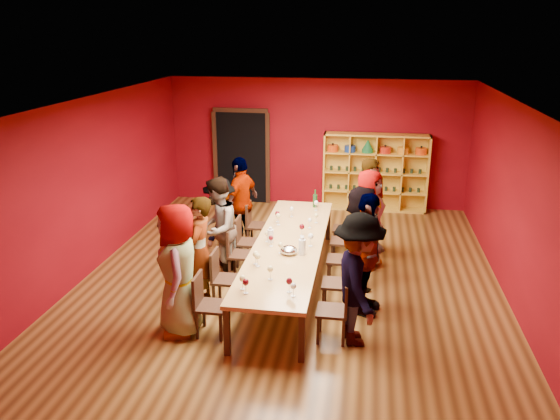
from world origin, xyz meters
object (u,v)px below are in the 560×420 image
object	(u,v)px
tasting_table	(289,246)
chair_person_left_3	(244,239)
chair_person_right_1	(342,280)
chair_person_right_3	(347,238)
person_left_3	(220,221)
chair_person_right_0	(338,307)
chair_person_left_1	(222,275)
shelving_unit	(375,169)
person_left_4	(241,202)
person_left_2	(218,228)
person_right_1	(366,254)
chair_person_left_0	(206,301)
spittoon_bowl	(289,250)
person_right_4	(371,206)
wine_bottle	(315,200)
chair_person_left_4	(254,222)
person_right_3	(368,219)
person_left_0	(178,270)
person_left_1	(200,252)
chair_person_left_2	(237,251)
person_right_0	(358,280)
chair_person_right_4	(348,226)
chair_person_right_2	(345,256)
person_right_2	(360,237)

from	to	relation	value
tasting_table	chair_person_left_3	world-z (taller)	chair_person_left_3
chair_person_right_1	chair_person_right_3	distance (m)	1.73
person_left_3	chair_person_right_0	bearing A→B (deg)	47.23
chair_person_left_1	chair_person_right_3	size ratio (longest dim) A/B	1.00
shelving_unit	chair_person_right_3	size ratio (longest dim) A/B	2.70
person_left_4	chair_person_right_3	size ratio (longest dim) A/B	2.01
chair_person_left_3	chair_person_right_3	distance (m)	1.85
person_left_2	person_right_1	size ratio (longest dim) A/B	0.94
chair_person_left_3	chair_person_left_0	bearing A→B (deg)	-90.00
chair_person_right_1	spittoon_bowl	size ratio (longest dim) A/B	3.36
person_right_4	wine_bottle	bearing A→B (deg)	89.92
person_left_2	chair_person_left_4	distance (m)	1.53
chair_person_left_0	person_left_3	world-z (taller)	person_left_3
chair_person_right_3	person_left_4	bearing A→B (deg)	164.90
tasting_table	person_right_3	bearing A→B (deg)	38.74
chair_person_right_1	person_left_0	bearing A→B (deg)	-155.91
chair_person_left_1	person_left_1	size ratio (longest dim) A/B	0.51
person_left_4	wine_bottle	xyz separation A→B (m)	(1.39, 0.38, -0.01)
person_left_0	person_left_2	size ratio (longest dim) A/B	1.07
person_right_4	chair_person_right_1	bearing A→B (deg)	-175.27
shelving_unit	person_right_4	size ratio (longest dim) A/B	1.31
chair_person_left_1	chair_person_left_4	world-z (taller)	same
person_left_1	chair_person_left_4	xyz separation A→B (m)	(0.33, 2.42, -0.37)
person_left_3	chair_person_right_3	xyz separation A→B (m)	(2.26, 0.32, -0.31)
person_left_1	chair_person_left_2	bearing A→B (deg)	159.77
person_left_1	chair_person_left_4	bearing A→B (deg)	170.83
chair_person_left_0	chair_person_right_0	bearing A→B (deg)	4.17
person_left_3	chair_person_right_0	xyz separation A→B (m)	(2.26, -2.26, -0.31)
chair_person_left_0	shelving_unit	bearing A→B (deg)	69.01
chair_person_left_2	person_right_0	bearing A→B (deg)	-39.25
chair_person_right_4	tasting_table	bearing A→B (deg)	-118.57
chair_person_left_3	wine_bottle	size ratio (longest dim) A/B	2.54
person_right_0	wine_bottle	size ratio (longest dim) A/B	5.27
chair_person_left_3	chair_person_right_3	world-z (taller)	same
chair_person_left_2	chair_person_right_4	world-z (taller)	same
chair_person_left_4	chair_person_right_0	size ratio (longest dim) A/B	1.00
chair_person_right_2	spittoon_bowl	world-z (taller)	chair_person_right_2
tasting_table	chair_person_right_1	size ratio (longest dim) A/B	5.06
chair_person_right_1	chair_person_right_2	xyz separation A→B (m)	(0.00, 0.91, 0.00)
chair_person_left_3	chair_person_right_3	size ratio (longest dim) A/B	1.00
chair_person_left_1	chair_person_right_0	distance (m)	1.96
person_left_4	person_right_3	size ratio (longest dim) A/B	1.01
chair_person_left_4	chair_person_left_0	bearing A→B (deg)	-90.00
chair_person_left_0	chair_person_left_2	xyz separation A→B (m)	(0.00, 1.82, 0.00)
person_right_2	person_right_4	size ratio (longest dim) A/B	0.94
chair_person_right_3	person_right_4	size ratio (longest dim) A/B	0.49
tasting_table	chair_person_left_2	world-z (taller)	chair_person_left_2
spittoon_bowl	person_left_2	bearing A→B (deg)	155.97
chair_person_left_4	tasting_table	bearing A→B (deg)	-59.96
chair_person_left_4	chair_person_right_1	world-z (taller)	same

